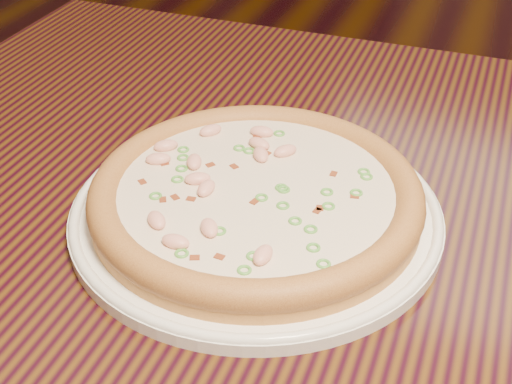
% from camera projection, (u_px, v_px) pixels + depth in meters
% --- Properties ---
extents(ground, '(9.00, 9.00, 0.00)m').
position_uv_depth(ground, '(438.00, 347.00, 1.53)').
color(ground, black).
extents(hero_table, '(1.20, 0.80, 0.75)m').
position_uv_depth(hero_table, '(384.00, 293.00, 0.72)').
color(hero_table, black).
rests_on(hero_table, ground).
extents(plate, '(0.34, 0.34, 0.02)m').
position_uv_depth(plate, '(256.00, 211.00, 0.66)').
color(plate, white).
rests_on(plate, hero_table).
extents(pizza, '(0.30, 0.30, 0.03)m').
position_uv_depth(pizza, '(256.00, 195.00, 0.65)').
color(pizza, '#C57F40').
rests_on(pizza, plate).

